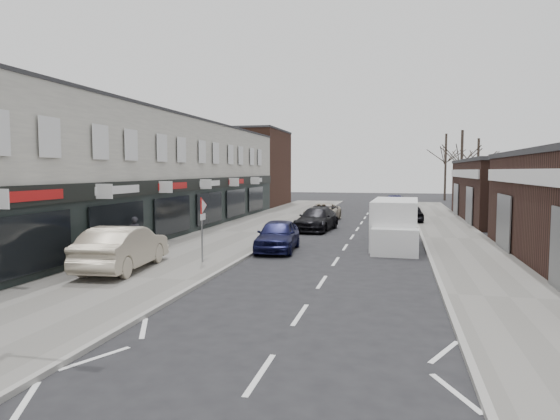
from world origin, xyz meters
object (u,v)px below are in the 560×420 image
Objects in this scene: parked_car_left_a at (278,235)px; pedestrian at (135,235)px; parked_car_left_b at (317,219)px; parked_car_right_c at (395,202)px; sedan_on_pavement at (123,248)px; parked_car_right_a at (391,228)px; parked_car_left_c at (322,212)px; warning_sign at (203,211)px; parked_car_right_b at (410,213)px; white_van at (395,225)px.

pedestrian is at bearing -159.46° from parked_car_left_a.
parked_car_right_c is (4.83, 18.71, 0.00)m from parked_car_left_b.
sedan_on_pavement is 3.06× the size of pedestrian.
parked_car_right_c is (0.14, 22.19, 0.05)m from parked_car_right_a.
parked_car_left_b is 1.00× the size of parked_car_right_c.
sedan_on_pavement is at bearing 51.82° from parked_car_right_a.
parked_car_left_b reaches higher than parked_car_left_c.
pedestrian is 0.34× the size of parked_car_left_c.
parked_car_right_b is at bearing 65.66° from warning_sign.
pedestrian is 0.33× the size of parked_car_left_b.
white_van is 1.23× the size of sedan_on_pavement.
pedestrian reaches higher than parked_car_left_c.
parked_car_left_a is 1.07× the size of parked_car_right_a.
white_van reaches higher than parked_car_right_a.
sedan_on_pavement is at bearing 56.76° from parked_car_right_b.
pedestrian is 13.61m from parked_car_right_a.
parked_car_left_b is at bearing 76.89° from parked_car_right_c.
parked_car_right_c reaches higher than parked_car_left_c.
parked_car_left_b is 8.85m from parked_car_right_b.
warning_sign is at bearing 77.90° from parked_car_right_c.
sedan_on_pavement is 1.23× the size of parked_car_right_a.
parked_car_left_b is at bearing -33.95° from parked_car_right_a.
pedestrian is (-11.43, -5.26, -0.18)m from white_van.
parked_car_left_b reaches higher than parked_car_right_a.
warning_sign is 4.31m from pedestrian.
parked_car_left_c is at bearing -2.14° from parked_car_right_b.
sedan_on_pavement reaches higher than parked_car_left_c.
white_van is 1.24× the size of parked_car_left_b.
sedan_on_pavement reaches higher than parked_car_left_a.
pedestrian is 0.37× the size of parked_car_left_a.
pedestrian is (-3.86, 1.44, -1.26)m from warning_sign.
parked_car_right_b is (1.08, 12.44, -0.45)m from white_van.
sedan_on_pavement is 1.04× the size of parked_car_left_c.
parked_car_right_b is at bearing -94.81° from parked_car_right_a.
parked_car_left_c is at bearing 83.42° from warning_sign.
parked_car_right_a is (5.24, 4.96, -0.08)m from parked_car_left_a.
white_van reaches higher than parked_car_right_b.
pedestrian is at bearing 70.56° from parked_car_right_c.
parked_car_left_a is 0.91× the size of parked_car_left_c.
parked_car_right_a is 0.82× the size of parked_car_right_c.
white_van reaches higher than parked_car_left_b.
white_van is 13.28m from sedan_on_pavement.
parked_car_left_a is at bearing -87.79° from parked_car_left_b.
parked_car_right_b is (1.30, 10.00, 0.00)m from parked_car_right_a.
sedan_on_pavement is 1.27× the size of parked_car_right_b.
sedan_on_pavement is 1.00× the size of parked_car_right_c.
warning_sign is at bearing 59.81° from parked_car_right_b.
sedan_on_pavement is at bearing -98.90° from parked_car_left_c.
pedestrian is at bearing 37.06° from parked_car_right_a.
parked_car_left_b is at bearing 78.07° from warning_sign.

